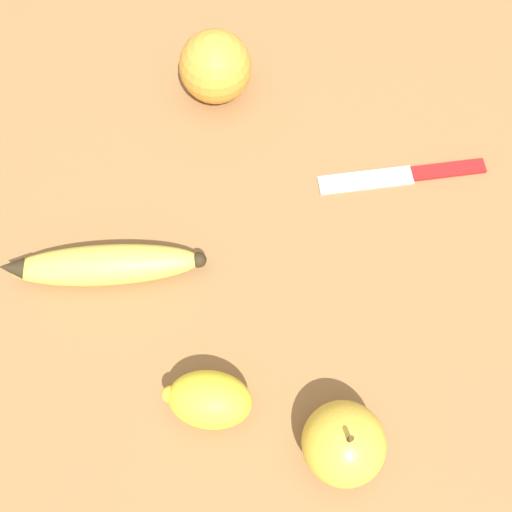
{
  "coord_description": "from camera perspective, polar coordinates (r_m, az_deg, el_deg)",
  "views": [
    {
      "loc": [
        -0.18,
        -0.15,
        0.56
      ],
      "look_at": [
        -0.04,
        0.02,
        0.03
      ],
      "focal_mm": 42.0,
      "sensor_mm": 36.0,
      "label": 1
    }
  ],
  "objects": [
    {
      "name": "apple",
      "position": [
        0.53,
        8.35,
        -17.25
      ],
      "size": [
        0.07,
        0.07,
        0.08
      ],
      "color": "gold",
      "rests_on": "ground_plane"
    },
    {
      "name": "orange",
      "position": [
        0.68,
        -3.89,
        17.54
      ],
      "size": [
        0.08,
        0.08,
        0.08
      ],
      "color": "orange",
      "rests_on": "ground_plane"
    },
    {
      "name": "paring_knife",
      "position": [
        0.66,
        14.34,
        7.57
      ],
      "size": [
        0.16,
        0.11,
        0.01
      ],
      "rotation": [
        0.0,
        0.0,
        1.02
      ],
      "color": "silver",
      "rests_on": "ground_plane"
    },
    {
      "name": "banana",
      "position": [
        0.6,
        -14.3,
        -0.85
      ],
      "size": [
        0.18,
        0.14,
        0.04
      ],
      "rotation": [
        0.0,
        0.0,
        2.51
      ],
      "color": "#DBCC4C",
      "rests_on": "ground_plane"
    },
    {
      "name": "lemon",
      "position": [
        0.54,
        -4.47,
        -13.47
      ],
      "size": [
        0.09,
        0.09,
        0.05
      ],
      "rotation": [
        0.0,
        0.0,
        2.32
      ],
      "color": "yellow",
      "rests_on": "ground_plane"
    },
    {
      "name": "ground_plane",
      "position": [
        0.61,
        4.28,
        0.2
      ],
      "size": [
        3.0,
        3.0,
        0.0
      ],
      "primitive_type": "plane",
      "color": "olive"
    }
  ]
}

